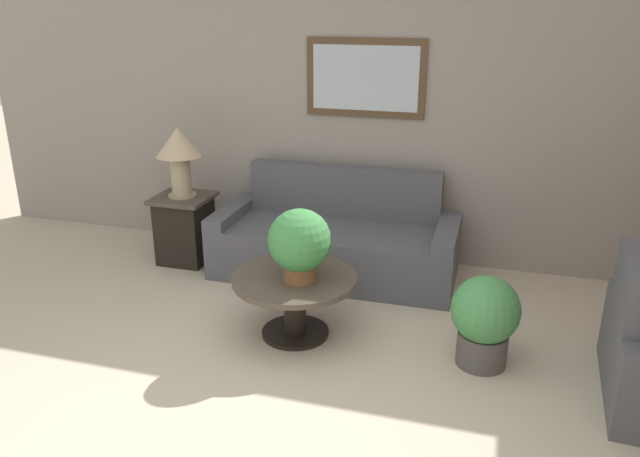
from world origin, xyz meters
The scene contains 8 objects.
ground_plane centered at (0.00, 0.00, 0.00)m, with size 20.00×20.00×0.00m, color #BCAD93.
wall_back centered at (0.00, 2.89, 1.31)m, with size 7.97×0.09×2.60m.
couch_main centered at (-0.15, 2.36, 0.29)m, with size 2.12×0.86×0.91m.
coffee_table centered at (-0.15, 1.22, 0.34)m, with size 0.90×0.90×0.47m.
side_table centered at (-1.57, 2.25, 0.32)m, with size 0.50×0.50×0.63m.
table_lamp centered at (-1.57, 2.25, 1.06)m, with size 0.41×0.41×0.63m.
potted_plant_on_table centered at (-0.09, 1.16, 0.75)m, with size 0.44×0.44×0.52m.
potted_plant_floor centered at (1.19, 1.19, 0.34)m, with size 0.46×0.46×0.64m.
Camera 1 is at (1.16, -2.63, 2.33)m, focal length 35.00 mm.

